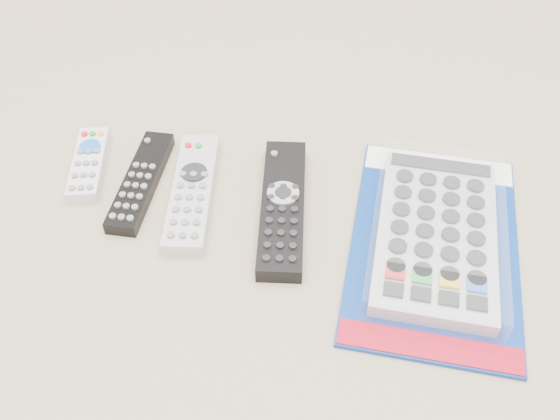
# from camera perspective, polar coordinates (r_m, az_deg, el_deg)

# --- Properties ---
(remote_small_grey) EXTENTS (0.06, 0.14, 0.02)m
(remote_small_grey) POSITION_cam_1_polar(r_m,az_deg,el_deg) (0.86, -17.09, 4.08)
(remote_small_grey) COLOR silver
(remote_small_grey) RESTS_ON ground
(remote_slim_black) EXTENTS (0.04, 0.17, 0.02)m
(remote_slim_black) POSITION_cam_1_polar(r_m,az_deg,el_deg) (0.82, -12.60, 2.57)
(remote_slim_black) COLOR black
(remote_slim_black) RESTS_ON ground
(remote_silver_dvd) EXTENTS (0.07, 0.20, 0.02)m
(remote_silver_dvd) POSITION_cam_1_polar(r_m,az_deg,el_deg) (0.79, -8.02, 1.66)
(remote_silver_dvd) COLOR #BCBBC0
(remote_silver_dvd) RESTS_ON ground
(remote_large_black) EXTENTS (0.07, 0.22, 0.02)m
(remote_large_black) POSITION_cam_1_polar(r_m,az_deg,el_deg) (0.76, 0.25, 0.30)
(remote_large_black) COLOR black
(remote_large_black) RESTS_ON ground
(jumbo_remote_packaged) EXTENTS (0.21, 0.33, 0.04)m
(jumbo_remote_packaged) POSITION_cam_1_polar(r_m,az_deg,el_deg) (0.75, 14.12, -2.02)
(jumbo_remote_packaged) COLOR navy
(jumbo_remote_packaged) RESTS_ON ground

